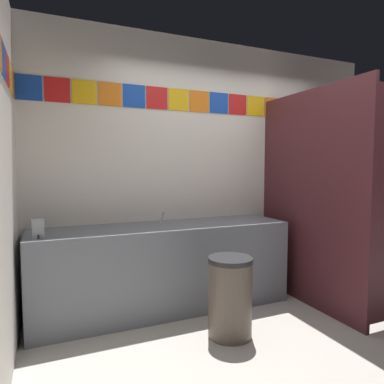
{
  "coord_description": "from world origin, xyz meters",
  "views": [
    {
      "loc": [
        -1.78,
        -2.03,
        1.4
      ],
      "look_at": [
        -0.58,
        0.8,
        1.17
      ],
      "focal_mm": 31.94,
      "sensor_mm": 36.0,
      "label": 1
    }
  ],
  "objects": [
    {
      "name": "vanity_counter",
      "position": [
        -0.74,
        1.1,
        0.42
      ],
      "size": [
        2.48,
        0.61,
        0.83
      ],
      "color": "slate",
      "rests_on": "ground_plane"
    },
    {
      "name": "soap_dispenser",
      "position": [
        -1.86,
        0.91,
        0.91
      ],
      "size": [
        0.09,
        0.09,
        0.16
      ],
      "color": "gray",
      "rests_on": "vanity_counter"
    },
    {
      "name": "stall_divider",
      "position": [
        0.8,
        0.4,
        1.08
      ],
      "size": [
        0.92,
        1.48,
        2.17
      ],
      "color": "#471E23",
      "rests_on": "ground_plane"
    },
    {
      "name": "faucet_center",
      "position": [
        -0.74,
        1.19,
        0.89
      ],
      "size": [
        0.04,
        0.1,
        0.14
      ],
      "color": "silver",
      "rests_on": "vanity_counter"
    },
    {
      "name": "toilet",
      "position": [
        1.16,
        1.0,
        0.3
      ],
      "size": [
        0.39,
        0.49,
        0.74
      ],
      "color": "white",
      "rests_on": "ground_plane"
    },
    {
      "name": "trash_bin",
      "position": [
        -0.42,
        0.37,
        0.33
      ],
      "size": [
        0.37,
        0.37,
        0.66
      ],
      "color": "brown",
      "rests_on": "ground_plane"
    },
    {
      "name": "wall_back",
      "position": [
        0.0,
        1.44,
        1.39
      ],
      "size": [
        4.07,
        0.09,
        2.78
      ],
      "color": "silver",
      "rests_on": "ground_plane"
    },
    {
      "name": "ground_plane",
      "position": [
        0.0,
        0.0,
        0.0
      ],
      "size": [
        8.94,
        8.94,
        0.0
      ],
      "primitive_type": "plane",
      "color": "#B2ADA3"
    }
  ]
}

